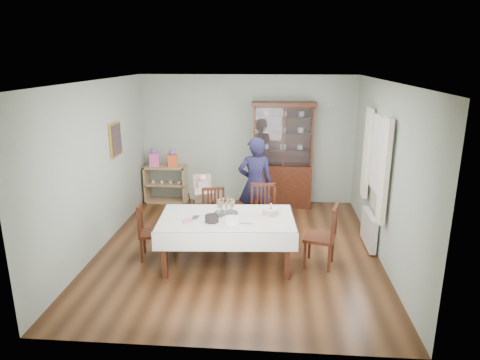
# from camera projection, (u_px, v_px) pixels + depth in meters

# --- Properties ---
(floor) EXTENTS (5.00, 5.00, 0.00)m
(floor) POSITION_uv_depth(u_px,v_px,m) (238.00, 249.00, 7.04)
(floor) COLOR #593319
(floor) RESTS_ON ground
(room_shell) EXTENTS (5.00, 5.00, 5.00)m
(room_shell) POSITION_uv_depth(u_px,v_px,m) (240.00, 141.00, 7.07)
(room_shell) COLOR #9EAA99
(room_shell) RESTS_ON floor
(dining_table) EXTENTS (2.07, 1.28, 0.76)m
(dining_table) POSITION_uv_depth(u_px,v_px,m) (227.00, 240.00, 6.44)
(dining_table) COLOR #4B2612
(dining_table) RESTS_ON floor
(china_cabinet) EXTENTS (1.30, 0.48, 2.18)m
(china_cabinet) POSITION_uv_depth(u_px,v_px,m) (283.00, 153.00, 8.83)
(china_cabinet) COLOR #4B2612
(china_cabinet) RESTS_ON floor
(sideboard) EXTENTS (0.90, 0.38, 0.80)m
(sideboard) POSITION_uv_depth(u_px,v_px,m) (166.00, 184.00, 9.24)
(sideboard) COLOR tan
(sideboard) RESTS_ON floor
(picture_frame) EXTENTS (0.04, 0.48, 0.58)m
(picture_frame) POSITION_uv_depth(u_px,v_px,m) (116.00, 139.00, 7.51)
(picture_frame) COLOR gold
(picture_frame) RESTS_ON room_shell
(window) EXTENTS (0.04, 1.02, 1.22)m
(window) POSITION_uv_depth(u_px,v_px,m) (379.00, 156.00, 6.72)
(window) COLOR white
(window) RESTS_ON room_shell
(curtain_left) EXTENTS (0.07, 0.30, 1.55)m
(curtain_left) POSITION_uv_depth(u_px,v_px,m) (385.00, 172.00, 6.16)
(curtain_left) COLOR silver
(curtain_left) RESTS_ON room_shell
(curtain_right) EXTENTS (0.07, 0.30, 1.55)m
(curtain_right) POSITION_uv_depth(u_px,v_px,m) (367.00, 153.00, 7.35)
(curtain_right) COLOR silver
(curtain_right) RESTS_ON room_shell
(radiator) EXTENTS (0.10, 0.80, 0.55)m
(radiator) POSITION_uv_depth(u_px,v_px,m) (369.00, 229.00, 7.08)
(radiator) COLOR white
(radiator) RESTS_ON floor
(chair_far_left) EXTENTS (0.49, 0.49, 0.90)m
(chair_far_left) POSITION_uv_depth(u_px,v_px,m) (215.00, 226.00, 7.31)
(chair_far_left) COLOR #4B2612
(chair_far_left) RESTS_ON floor
(chair_far_right) EXTENTS (0.47, 0.47, 0.99)m
(chair_far_right) POSITION_uv_depth(u_px,v_px,m) (263.00, 226.00, 7.22)
(chair_far_right) COLOR #4B2612
(chair_far_right) RESTS_ON floor
(chair_end_left) EXTENTS (0.46, 0.46, 0.90)m
(chair_end_left) POSITION_uv_depth(u_px,v_px,m) (152.00, 242.00, 6.68)
(chair_end_left) COLOR #4B2612
(chair_end_left) RESTS_ON floor
(chair_end_right) EXTENTS (0.54, 0.54, 0.97)m
(chair_end_right) POSITION_uv_depth(u_px,v_px,m) (321.00, 248.00, 6.42)
(chair_end_right) COLOR #4B2612
(chair_end_right) RESTS_ON floor
(woman) EXTENTS (0.68, 0.50, 1.71)m
(woman) POSITION_uv_depth(u_px,v_px,m) (255.00, 184.00, 7.67)
(woman) COLOR black
(woman) RESTS_ON floor
(high_chair) EXTENTS (0.55, 0.55, 1.01)m
(high_chair) POSITION_uv_depth(u_px,v_px,m) (203.00, 207.00, 7.85)
(high_chair) COLOR black
(high_chair) RESTS_ON floor
(champagne_tray) EXTENTS (0.37, 0.37, 0.22)m
(champagne_tray) POSITION_uv_depth(u_px,v_px,m) (226.00, 210.00, 6.43)
(champagne_tray) COLOR silver
(champagne_tray) RESTS_ON dining_table
(birthday_cake) EXTENTS (0.28, 0.28, 0.19)m
(birthday_cake) POSITION_uv_depth(u_px,v_px,m) (271.00, 212.00, 6.40)
(birthday_cake) COLOR white
(birthday_cake) RESTS_ON dining_table
(plate_stack_dark) EXTENTS (0.23, 0.23, 0.10)m
(plate_stack_dark) POSITION_uv_depth(u_px,v_px,m) (212.00, 218.00, 6.15)
(plate_stack_dark) COLOR black
(plate_stack_dark) RESTS_ON dining_table
(plate_stack_white) EXTENTS (0.24, 0.24, 0.10)m
(plate_stack_white) POSITION_uv_depth(u_px,v_px,m) (232.00, 221.00, 6.07)
(plate_stack_white) COLOR white
(plate_stack_white) RESTS_ON dining_table
(napkin_stack) EXTENTS (0.18, 0.18, 0.02)m
(napkin_stack) POSITION_uv_depth(u_px,v_px,m) (188.00, 221.00, 6.16)
(napkin_stack) COLOR #F55AAE
(napkin_stack) RESTS_ON dining_table
(cutlery) EXTENTS (0.15, 0.20, 0.01)m
(cutlery) POSITION_uv_depth(u_px,v_px,m) (193.00, 217.00, 6.31)
(cutlery) COLOR silver
(cutlery) RESTS_ON dining_table
(cake_knife) EXTENTS (0.26, 0.06, 0.01)m
(cake_knife) POSITION_uv_depth(u_px,v_px,m) (245.00, 223.00, 6.08)
(cake_knife) COLOR silver
(cake_knife) RESTS_ON dining_table
(gift_bag_pink) EXTENTS (0.23, 0.17, 0.38)m
(gift_bag_pink) POSITION_uv_depth(u_px,v_px,m) (154.00, 158.00, 9.08)
(gift_bag_pink) COLOR #F55AAE
(gift_bag_pink) RESTS_ON sideboard
(gift_bag_orange) EXTENTS (0.21, 0.16, 0.37)m
(gift_bag_orange) POSITION_uv_depth(u_px,v_px,m) (173.00, 159.00, 9.05)
(gift_bag_orange) COLOR orange
(gift_bag_orange) RESTS_ON sideboard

